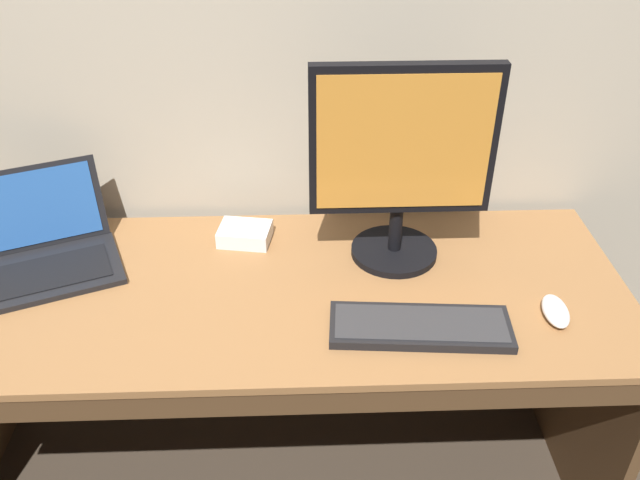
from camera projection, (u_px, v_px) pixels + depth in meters
name	position (u px, v px, depth m)	size (l,w,h in m)	color
ground_plane	(277.00, 472.00, 2.09)	(14.00, 14.00, 0.00)	#382D23
desk	(269.00, 348.00, 1.78)	(1.83, 0.70, 0.74)	olive
laptop_black	(45.00, 253.00, 1.73)	(0.44, 0.41, 0.23)	black
external_monitor	(402.00, 160.00, 1.63)	(0.46, 0.23, 0.54)	black
wired_keyboard	(420.00, 327.00, 1.54)	(0.43, 0.18, 0.02)	black
computer_mouse	(556.00, 311.00, 1.58)	(0.06, 0.12, 0.03)	white
external_drive_box	(245.00, 234.00, 1.84)	(0.14, 0.10, 0.04)	silver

